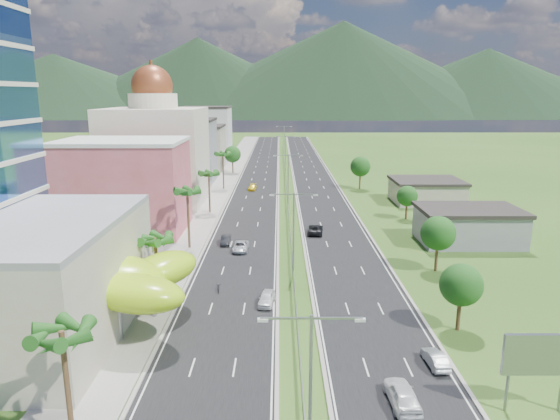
{
  "coord_description": "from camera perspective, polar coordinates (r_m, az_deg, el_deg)",
  "views": [
    {
      "loc": [
        -1.8,
        -50.72,
        23.07
      ],
      "look_at": [
        -1.7,
        17.64,
        7.0
      ],
      "focal_mm": 32.0,
      "sensor_mm": 36.0,
      "label": 1
    }
  ],
  "objects": [
    {
      "name": "road_right",
      "position": [
        142.9,
        3.66,
        3.92
      ],
      "size": [
        11.0,
        260.0,
        0.04
      ],
      "primitive_type": "cube",
      "color": "black",
      "rests_on": "ground"
    },
    {
      "name": "car_white_near_right",
      "position": [
        41.15,
        13.81,
        -19.81
      ],
      "size": [
        2.2,
        5.05,
        1.7
      ],
      "primitive_type": "imported",
      "rotation": [
        0.0,
        0.0,
        3.18
      ],
      "color": "white",
      "rests_on": "road_right"
    },
    {
      "name": "palm_tree_a",
      "position": [
        35.2,
        -23.65,
        -13.27
      ],
      "size": [
        3.6,
        3.6,
        9.1
      ],
      "color": "#47301C",
      "rests_on": "ground"
    },
    {
      "name": "leafy_tree_lfar",
      "position": [
        147.4,
        -5.45,
        6.35
      ],
      "size": [
        4.9,
        4.9,
        8.05
      ],
      "color": "#47301C",
      "rests_on": "ground"
    },
    {
      "name": "car_silver_right",
      "position": [
        46.95,
        17.31,
        -15.91
      ],
      "size": [
        1.63,
        3.96,
        1.28
      ],
      "primitive_type": "imported",
      "rotation": [
        0.0,
        0.0,
        3.22
      ],
      "color": "#B7B9BF",
      "rests_on": "road_right"
    },
    {
      "name": "streetlight_median_e",
      "position": [
        191.42,
        0.46,
        8.34
      ],
      "size": [
        6.04,
        0.25,
        11.0
      ],
      "color": "gray",
      "rests_on": "ground"
    },
    {
      "name": "road_left",
      "position": [
        142.71,
        -2.38,
        3.92
      ],
      "size": [
        11.0,
        260.0,
        0.04
      ],
      "primitive_type": "cube",
      "color": "black",
      "rests_on": "ground"
    },
    {
      "name": "billboard",
      "position": [
        42.09,
        27.42,
        -14.67
      ],
      "size": [
        5.2,
        0.35,
        6.2
      ],
      "color": "gray",
      "rests_on": "ground"
    },
    {
      "name": "mountain_ridge",
      "position": [
        505.04,
        7.07,
        10.51
      ],
      "size": [
        860.0,
        140.0,
        90.0
      ],
      "primitive_type": null,
      "color": "black",
      "rests_on": "ground"
    },
    {
      "name": "midrise_white",
      "position": [
        178.07,
        -8.31,
        8.56
      ],
      "size": [
        16.0,
        15.0,
        18.0
      ],
      "primitive_type": "cube",
      "color": "silver",
      "rests_on": "ground"
    },
    {
      "name": "lime_canopy",
      "position": [
        53.29,
        -20.22,
        -7.45
      ],
      "size": [
        18.0,
        15.0,
        7.4
      ],
      "color": "#A2D514",
      "rests_on": "ground"
    },
    {
      "name": "streetlight_median_b",
      "position": [
        62.9,
        1.56,
        -1.82
      ],
      "size": [
        6.04,
        0.25,
        11.0
      ],
      "color": "gray",
      "rests_on": "ground"
    },
    {
      "name": "car_dark_left",
      "position": [
        78.47,
        -6.23,
        -3.42
      ],
      "size": [
        1.52,
        4.02,
        1.31
      ],
      "primitive_type": "imported",
      "rotation": [
        0.0,
        0.0,
        0.03
      ],
      "color": "black",
      "rests_on": "road_left"
    },
    {
      "name": "sidewalk_left",
      "position": [
        143.39,
        -6.18,
        3.92
      ],
      "size": [
        7.0,
        260.0,
        0.12
      ],
      "primitive_type": "cube",
      "color": "gray",
      "rests_on": "ground"
    },
    {
      "name": "leafy_tree_rd",
      "position": [
        123.57,
        9.17,
        4.92
      ],
      "size": [
        4.9,
        4.9,
        8.05
      ],
      "color": "#47301C",
      "rests_on": "ground"
    },
    {
      "name": "shed_far",
      "position": [
        112.35,
        16.37,
        1.98
      ],
      "size": [
        14.0,
        12.0,
        4.4
      ],
      "primitive_type": "cube",
      "color": "#A39A86",
      "rests_on": "ground"
    },
    {
      "name": "palm_tree_b",
      "position": [
        56.77,
        -14.07,
        -3.56
      ],
      "size": [
        3.6,
        3.6,
        8.1
      ],
      "color": "#47301C",
      "rests_on": "ground"
    },
    {
      "name": "streetlight_median_d",
      "position": [
        146.64,
        0.63,
        6.84
      ],
      "size": [
        6.04,
        0.25,
        11.0
      ],
      "color": "gray",
      "rests_on": "ground"
    },
    {
      "name": "domed_building",
      "position": [
        109.54,
        -14.02,
        6.7
      ],
      "size": [
        20.0,
        20.0,
        28.7
      ],
      "color": "beige",
      "rests_on": "ground"
    },
    {
      "name": "leafy_tree_rc",
      "position": [
        95.63,
        14.33,
        1.54
      ],
      "size": [
        3.85,
        3.85,
        6.33
      ],
      "color": "#47301C",
      "rests_on": "ground"
    },
    {
      "name": "midrise_beige",
      "position": [
        155.67,
        -9.47,
        6.94
      ],
      "size": [
        16.0,
        15.0,
        13.0
      ],
      "primitive_type": "cube",
      "color": "#A39A86",
      "rests_on": "ground"
    },
    {
      "name": "leafy_tree_rb",
      "position": [
        68.46,
        17.63,
        -2.56
      ],
      "size": [
        4.55,
        4.55,
        7.47
      ],
      "color": "#47301C",
      "rests_on": "ground"
    },
    {
      "name": "streetlight_median_c",
      "position": [
        102.05,
        0.93,
        4.02
      ],
      "size": [
        6.04,
        0.25,
        11.0
      ],
      "color": "gray",
      "rests_on": "ground"
    },
    {
      "name": "palm_tree_d",
      "position": [
        97.93,
        -8.14,
        3.97
      ],
      "size": [
        3.6,
        3.6,
        8.6
      ],
      "color": "#47301C",
      "rests_on": "ground"
    },
    {
      "name": "car_white_near_left",
      "position": [
        56.53,
        -1.52,
        -10.05
      ],
      "size": [
        2.14,
        4.25,
        1.39
      ],
      "primitive_type": "imported",
      "rotation": [
        0.0,
        0.0,
        -0.13
      ],
      "color": "white",
      "rests_on": "road_left"
    },
    {
      "name": "motorcycle",
      "position": [
        60.57,
        -7.03,
        -8.6
      ],
      "size": [
        0.79,
        1.96,
        1.22
      ],
      "primitive_type": "imported",
      "rotation": [
        0.0,
        0.0,
        0.11
      ],
      "color": "black",
      "rests_on": "road_left"
    },
    {
      "name": "car_dark_far_right",
      "position": [
        83.97,
        4.05,
        -2.2
      ],
      "size": [
        3.01,
        5.55,
        1.48
      ],
      "primitive_type": "imported",
      "rotation": [
        0.0,
        0.0,
        3.03
      ],
      "color": "black",
      "rests_on": "road_right"
    },
    {
      "name": "streetlight_median_a",
      "position": [
        30.51,
        3.5,
        -19.13
      ],
      "size": [
        6.04,
        0.25,
        11.0
      ],
      "color": "gray",
      "rests_on": "ground"
    },
    {
      "name": "midrise_grey",
      "position": [
        133.98,
        -11.0,
        6.53
      ],
      "size": [
        16.0,
        15.0,
        16.0
      ],
      "primitive_type": "cube",
      "color": "gray",
      "rests_on": "ground"
    },
    {
      "name": "car_silver_mid_left",
      "position": [
        75.0,
        -4.51,
        -4.16
      ],
      "size": [
        2.38,
        4.88,
        1.34
      ],
      "primitive_type": "imported",
      "rotation": [
        0.0,
        0.0,
        -0.03
      ],
      "color": "#B0B2B9",
      "rests_on": "road_left"
    },
    {
      "name": "median_guardrail",
      "position": [
        124.76,
        0.75,
        2.86
      ],
      "size": [
        0.1,
        216.06,
        0.76
      ],
      "color": "gray",
      "rests_on": "ground"
    },
    {
      "name": "car_yellow_far_left",
      "position": [
        121.58,
        -3.19,
        2.6
      ],
      "size": [
        2.1,
        4.61,
        1.31
      ],
      "primitive_type": "imported",
      "rotation": [
        0.0,
        0.0,
        -0.06
      ],
      "color": "gold",
      "rests_on": "road_left"
    },
    {
      "name": "palm_tree_e",
      "position": [
        122.39,
        -6.55,
        6.22
      ],
      "size": [
        3.6,
        3.6,
        9.4
      ],
      "color": "#47301C",
      "rests_on": "ground"
    },
    {
      "name": "ground",
      "position": [
        55.75,
        1.81,
        -11.22
      ],
      "size": [
        500.0,
        500.0,
        0.0
      ],
      "primitive_type": "plane",
      "color": "#2D5119",
      "rests_on": "ground"
    },
    {
      "name": "pink_shophouse",
      "position": [
        88.15,
        -17.39,
        2.45
      ],
      "size": [
        20.0,
        15.0,
        15.0
      ],
      "primitive_type": "cube",
      "color": "#C45056",
      "rests_on": "ground"
    },
    {
      "name": "leafy_tree_ra",
      "position": [
        52.36,
        20.0,
        -8.06
      ],
      "size": [
        4.2,
        4.2,
        6.9
      ],
      "color": "#47301C",
      "rests_on": "ground"
    },
    {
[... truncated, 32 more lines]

